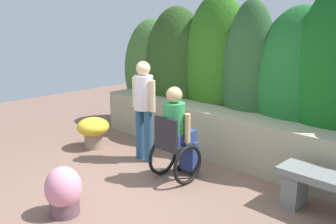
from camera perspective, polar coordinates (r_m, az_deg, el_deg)
The scene contains 7 objects.
ground_plane at distance 4.84m, azimuth -4.48°, elevation -12.69°, with size 13.47×13.47×0.00m, color brown.
stone_retaining_wall at distance 5.92m, azimuth 8.62°, elevation -3.59°, with size 5.25×0.57×0.78m, color #9B987A.
hedge_backdrop at distance 6.26m, azimuth 12.07°, elevation 5.26°, with size 6.42×1.13×2.72m.
person_in_wheelchair at distance 5.03m, azimuth 1.40°, elevation -3.88°, with size 0.53×0.66×1.33m.
person_standing_companion at distance 5.65m, azimuth -3.84°, elevation 1.19°, with size 0.49×0.30×1.59m.
flower_pot_purple_near at distance 6.48m, azimuth -11.71°, elevation -2.73°, with size 0.56×0.56×0.54m.
flower_pot_terracotta_by_wall at distance 4.41m, azimuth -16.10°, elevation -12.02°, with size 0.42×0.42×0.58m.
Camera 1 is at (3.28, -2.81, 2.19)m, focal length 38.71 mm.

